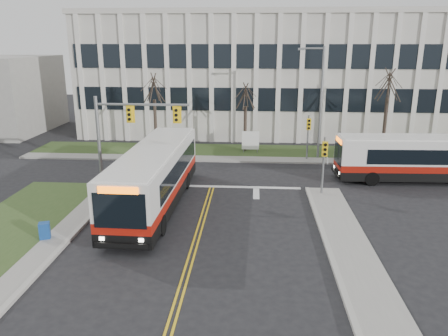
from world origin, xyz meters
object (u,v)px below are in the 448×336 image
bus_cross (422,160)px  newspaper_box_blue (45,232)px  streetlight (319,97)px  bus_main (155,178)px  directory_sign (251,141)px

bus_cross → newspaper_box_blue: 24.78m
streetlight → newspaper_box_blue: bearing=-132.4°
bus_main → bus_cross: 18.64m
bus_main → bus_cross: size_ratio=1.11×
directory_sign → newspaper_box_blue: bearing=-118.7°
streetlight → directory_sign: streetlight is taller
streetlight → bus_cross: (6.56, -5.73, -3.63)m
streetlight → bus_main: 16.53m
bus_cross → newspaper_box_blue: (-22.06, -11.22, -1.09)m
bus_main → directory_sign: bearing=68.3°
streetlight → bus_cross: bearing=-41.2°
directory_sign → bus_main: size_ratio=0.15×
directory_sign → bus_cross: size_ratio=0.17×
bus_main → bus_cross: (17.63, 6.04, -0.17)m
bus_main → newspaper_box_blue: 6.94m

